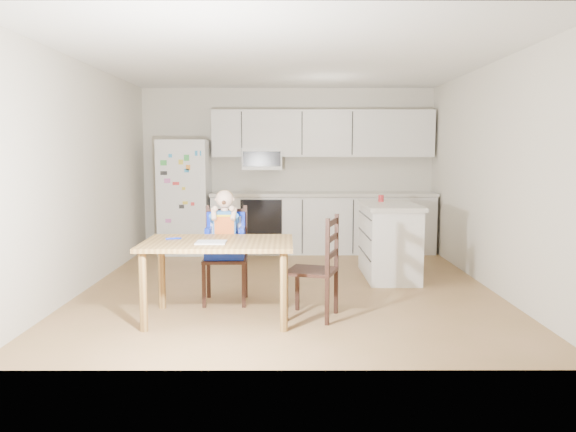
# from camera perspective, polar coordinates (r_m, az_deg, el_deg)

# --- Properties ---
(room) EXTENTS (4.52, 5.01, 2.51)m
(room) POSITION_cam_1_polar(r_m,az_deg,el_deg) (6.76, 0.01, 4.21)
(room) COLOR olive
(room) RESTS_ON ground
(refrigerator) EXTENTS (0.72, 0.70, 1.70)m
(refrigerator) POSITION_cam_1_polar(r_m,az_deg,el_deg) (8.59, -10.40, 1.93)
(refrigerator) COLOR silver
(refrigerator) RESTS_ON ground
(kitchen_run) EXTENTS (3.37, 0.62, 2.15)m
(kitchen_run) POSITION_cam_1_polar(r_m,az_deg,el_deg) (8.56, 3.35, 2.19)
(kitchen_run) COLOR silver
(kitchen_run) RESTS_ON ground
(kitchen_island) EXTENTS (0.64, 1.22, 0.90)m
(kitchen_island) POSITION_cam_1_polar(r_m,az_deg,el_deg) (6.95, 10.20, -2.41)
(kitchen_island) COLOR silver
(kitchen_island) RESTS_ON ground
(red_cup) EXTENTS (0.07, 0.07, 0.09)m
(red_cup) POSITION_cam_1_polar(r_m,az_deg,el_deg) (7.11, 9.43, 1.78)
(red_cup) COLOR red
(red_cup) RESTS_ON kitchen_island
(dining_table) EXTENTS (1.35, 0.87, 0.72)m
(dining_table) POSITION_cam_1_polar(r_m,az_deg,el_deg) (5.12, -7.11, -3.62)
(dining_table) COLOR brown
(dining_table) RESTS_ON ground
(napkin) EXTENTS (0.26, 0.23, 0.01)m
(napkin) POSITION_cam_1_polar(r_m,az_deg,el_deg) (5.02, -7.81, -2.65)
(napkin) COLOR #A7A7AC
(napkin) RESTS_ON dining_table
(toddler_spoon) EXTENTS (0.12, 0.06, 0.02)m
(toddler_spoon) POSITION_cam_1_polar(r_m,az_deg,el_deg) (5.27, -11.68, -2.26)
(toddler_spoon) COLOR #0820AF
(toddler_spoon) RESTS_ON dining_table
(chair_booster) EXTENTS (0.44, 0.44, 1.14)m
(chair_booster) POSITION_cam_1_polar(r_m,az_deg,el_deg) (5.72, -6.38, -1.88)
(chair_booster) COLOR black
(chair_booster) RESTS_ON ground
(chair_side) EXTENTS (0.52, 0.52, 0.95)m
(chair_side) POSITION_cam_1_polar(r_m,az_deg,el_deg) (5.13, 3.46, -4.56)
(chair_side) COLOR black
(chair_side) RESTS_ON ground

